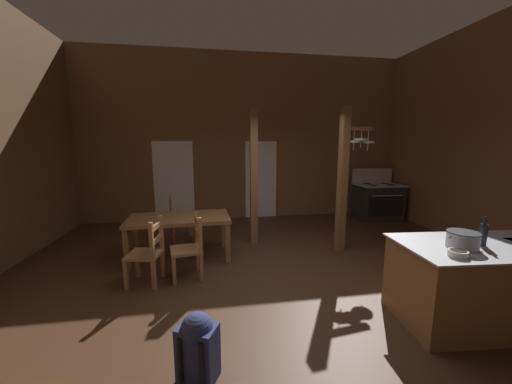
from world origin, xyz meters
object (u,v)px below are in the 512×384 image
Objects in this scene: mixing_bowl_on_counter at (458,253)px; backpack at (198,344)px; kitchen_island at (495,283)px; ladderback_chair_at_table_end at (148,253)px; ladderback_chair_by_post at (190,248)px; stockpot_on_counter at (463,240)px; ladderback_chair_near_window at (179,219)px; stove_range at (378,201)px; dining_table at (179,222)px; bottle_tall_on_counter at (483,234)px.

backpack is at bearing -178.10° from mixing_bowl_on_counter.
ladderback_chair_at_table_end is (-4.01, 1.52, 0.01)m from kitchen_island.
ladderback_chair_by_post is 3.40m from stockpot_on_counter.
ladderback_chair_by_post reaches higher than kitchen_island.
ladderback_chair_near_window is at bearing 82.72° from ladderback_chair_at_table_end.
backpack is at bearing -174.58° from kitchen_island.
stove_range reaches higher than mixing_bowl_on_counter.
dining_table reaches higher than backpack.
ladderback_chair_near_window is at bearing 133.63° from stockpot_on_counter.
kitchen_island is at bearing -41.86° from ladderback_chair_near_window.
mixing_bowl_on_counter is at bearing -42.22° from dining_table.
ladderback_chair_near_window is (-5.04, -0.93, -0.03)m from stove_range.
ladderback_chair_at_table_end is 5.51× the size of mixing_bowl_on_counter.
stove_range is 5.12m from ladderback_chair_near_window.
bottle_tall_on_counter is (3.19, -1.62, 0.57)m from ladderback_chair_by_post.
stove_range is 1.39× the size of ladderback_chair_near_window.
ladderback_chair_near_window is 2.53× the size of stockpot_on_counter.
dining_table is 10.10× the size of mixing_bowl_on_counter.
mixing_bowl_on_counter is at bearing -28.25° from ladderback_chair_at_table_end.
bottle_tall_on_counter is at bearing 23.65° from mixing_bowl_on_counter.
bottle_tall_on_counter is at bearing -26.94° from ladderback_chair_by_post.
stove_range reaches higher than dining_table.
mixing_bowl_on_counter is at bearing -34.62° from ladderback_chair_by_post.
stove_range is 4.59m from bottle_tall_on_counter.
ladderback_chair_by_post is at bearing 95.69° from backpack.
dining_table is at bearing 68.43° from ladderback_chair_at_table_end.
dining_table is 1.83× the size of ladderback_chair_at_table_end.
kitchen_island is 3.74× the size of backpack.
kitchen_island is at bearing 16.55° from mixing_bowl_on_counter.
ladderback_chair_near_window and ladderback_chair_at_table_end have the same top height.
kitchen_island is 5.06m from ladderback_chair_near_window.
ladderback_chair_at_table_end is 3.85m from stockpot_on_counter.
bottle_tall_on_counter is (3.00, 0.31, 0.71)m from backpack.
ladderback_chair_by_post is 2.53× the size of stockpot_on_counter.
kitchen_island is 5.95× the size of stockpot_on_counter.
stove_range is 3.52× the size of stockpot_on_counter.
dining_table is 2.92× the size of backpack.
ladderback_chair_near_window is 3.72m from backpack.
dining_table is at bearing 142.17° from stockpot_on_counter.
dining_table is 1.00m from ladderback_chair_near_window.
ladderback_chair_by_post is (0.22, -0.78, -0.20)m from dining_table.
backpack is 3.10m from bottle_tall_on_counter.
ladderback_chair_near_window reaches higher than kitchen_island.
dining_table is 1.83× the size of ladderback_chair_by_post.
stove_range is 0.76× the size of dining_table.
kitchen_island is 0.93m from mixing_bowl_on_counter.
stove_range reaches higher than bottle_tall_on_counter.
kitchen_island is at bearing -33.33° from dining_table.
mixing_bowl_on_counter is (-2.03, -4.53, 0.44)m from stove_range.
backpack is (-3.24, -0.31, -0.13)m from kitchen_island.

